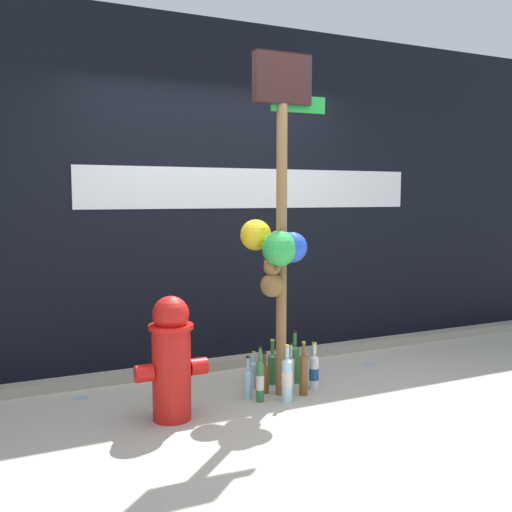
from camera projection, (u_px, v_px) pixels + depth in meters
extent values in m
plane|color=#ADA899|center=(285.00, 407.00, 4.08)|extent=(14.00, 14.00, 0.00)
cube|color=black|center=(210.00, 192.00, 5.27)|extent=(10.00, 0.20, 3.05)
cube|color=silver|center=(258.00, 188.00, 5.35)|extent=(3.32, 0.01, 0.36)
cube|color=gray|center=(229.00, 363.00, 5.02)|extent=(8.00, 0.12, 0.08)
cylinder|color=olive|center=(282.00, 234.00, 4.23)|extent=(0.08, 0.08, 2.43)
cube|color=#198C33|center=(298.00, 104.00, 4.19)|extent=(0.44, 0.03, 0.12)
cube|color=black|center=(282.00, 78.00, 4.11)|extent=(0.44, 0.08, 0.36)
sphere|color=#D66BB2|center=(280.00, 246.00, 4.34)|extent=(0.24, 0.24, 0.24)
sphere|color=green|center=(280.00, 249.00, 4.12)|extent=(0.26, 0.26, 0.26)
sphere|color=blue|center=(292.00, 247.00, 4.17)|extent=(0.22, 0.22, 0.22)
sphere|color=yellow|center=(256.00, 235.00, 4.28)|extent=(0.23, 0.23, 0.23)
sphere|color=brown|center=(272.00, 285.00, 4.16)|extent=(0.17, 0.17, 0.17)
sphere|color=brown|center=(272.00, 267.00, 4.14)|extent=(0.12, 0.12, 0.12)
sphere|color=brown|center=(267.00, 262.00, 4.12)|extent=(0.05, 0.05, 0.05)
sphere|color=brown|center=(277.00, 262.00, 4.16)|extent=(0.05, 0.05, 0.05)
sphere|color=brown|center=(275.00, 268.00, 4.10)|extent=(0.04, 0.04, 0.04)
cylinder|color=red|center=(172.00, 374.00, 3.83)|extent=(0.26, 0.26, 0.62)
cylinder|color=red|center=(171.00, 327.00, 3.80)|extent=(0.30, 0.30, 0.03)
sphere|color=red|center=(171.00, 314.00, 3.79)|extent=(0.24, 0.24, 0.24)
cylinder|color=red|center=(144.00, 373.00, 3.75)|extent=(0.12, 0.12, 0.12)
cylinder|color=red|center=(198.00, 366.00, 3.91)|extent=(0.12, 0.12, 0.12)
cylinder|color=#337038|center=(260.00, 382.00, 4.18)|extent=(0.06, 0.06, 0.29)
cone|color=#337038|center=(260.00, 361.00, 4.16)|extent=(0.06, 0.06, 0.02)
cylinder|color=#337038|center=(260.00, 354.00, 4.16)|extent=(0.03, 0.03, 0.08)
cylinder|color=silver|center=(260.00, 382.00, 4.18)|extent=(0.06, 0.06, 0.11)
cylinder|color=black|center=(260.00, 347.00, 4.15)|extent=(0.03, 0.03, 0.01)
cylinder|color=#93CCE0|center=(254.00, 376.00, 4.47)|extent=(0.06, 0.06, 0.20)
cone|color=#93CCE0|center=(254.00, 362.00, 4.46)|extent=(0.06, 0.06, 0.02)
cylinder|color=#93CCE0|center=(254.00, 357.00, 4.46)|extent=(0.02, 0.02, 0.06)
cylinder|color=gold|center=(254.00, 352.00, 4.45)|extent=(0.03, 0.03, 0.01)
cylinder|color=#337038|center=(272.00, 370.00, 4.58)|extent=(0.08, 0.08, 0.22)
cone|color=#337038|center=(272.00, 355.00, 4.57)|extent=(0.08, 0.08, 0.03)
cylinder|color=#337038|center=(272.00, 347.00, 4.56)|extent=(0.03, 0.03, 0.10)
cylinder|color=gold|center=(272.00, 340.00, 4.56)|extent=(0.04, 0.04, 0.01)
cylinder|color=#337038|center=(294.00, 366.00, 4.60)|extent=(0.08, 0.08, 0.28)
cone|color=#337038|center=(295.00, 347.00, 4.59)|extent=(0.08, 0.08, 0.03)
cylinder|color=#337038|center=(295.00, 339.00, 4.58)|extent=(0.03, 0.03, 0.10)
cylinder|color=black|center=(295.00, 332.00, 4.58)|extent=(0.04, 0.04, 0.01)
cylinder|color=#93CCE0|center=(248.00, 386.00, 4.24)|extent=(0.06, 0.06, 0.19)
cone|color=#93CCE0|center=(248.00, 372.00, 4.23)|extent=(0.06, 0.06, 0.02)
cylinder|color=#93CCE0|center=(248.00, 364.00, 4.23)|extent=(0.02, 0.02, 0.10)
cylinder|color=black|center=(248.00, 357.00, 4.22)|extent=(0.03, 0.03, 0.01)
cylinder|color=silver|center=(314.00, 373.00, 4.46)|extent=(0.07, 0.07, 0.25)
cone|color=silver|center=(314.00, 356.00, 4.44)|extent=(0.07, 0.07, 0.03)
cylinder|color=silver|center=(314.00, 349.00, 4.44)|extent=(0.03, 0.03, 0.08)
cylinder|color=#1E478C|center=(314.00, 374.00, 4.46)|extent=(0.08, 0.08, 0.09)
cylinder|color=gold|center=(314.00, 343.00, 4.43)|extent=(0.04, 0.04, 0.01)
cylinder|color=brown|center=(265.00, 380.00, 4.37)|extent=(0.07, 0.07, 0.20)
cone|color=brown|center=(265.00, 365.00, 4.36)|extent=(0.07, 0.07, 0.03)
cylinder|color=brown|center=(265.00, 359.00, 4.36)|extent=(0.03, 0.03, 0.08)
cylinder|color=black|center=(265.00, 353.00, 4.35)|extent=(0.03, 0.03, 0.01)
cylinder|color=#B2DBEA|center=(287.00, 382.00, 4.18)|extent=(0.08, 0.08, 0.30)
cone|color=#B2DBEA|center=(287.00, 359.00, 4.16)|extent=(0.08, 0.08, 0.03)
cylinder|color=#B2DBEA|center=(287.00, 352.00, 4.15)|extent=(0.03, 0.03, 0.08)
cylinder|color=silver|center=(287.00, 378.00, 4.17)|extent=(0.08, 0.08, 0.10)
cylinder|color=gold|center=(287.00, 346.00, 4.15)|extent=(0.03, 0.03, 0.01)
cylinder|color=brown|center=(303.00, 376.00, 4.32)|extent=(0.06, 0.06, 0.29)
cone|color=brown|center=(304.00, 356.00, 4.30)|extent=(0.06, 0.06, 0.03)
cylinder|color=brown|center=(304.00, 348.00, 4.30)|extent=(0.02, 0.02, 0.08)
cylinder|color=gold|center=(304.00, 342.00, 4.29)|extent=(0.03, 0.03, 0.01)
cylinder|color=silver|center=(290.00, 374.00, 4.45)|extent=(0.06, 0.06, 0.23)
cone|color=silver|center=(291.00, 358.00, 4.44)|extent=(0.06, 0.06, 0.02)
cylinder|color=silver|center=(291.00, 351.00, 4.43)|extent=(0.03, 0.03, 0.09)
cylinder|color=black|center=(291.00, 344.00, 4.43)|extent=(0.03, 0.03, 0.01)
cube|color=#8C99B2|center=(81.00, 398.00, 4.26)|extent=(0.14, 0.13, 0.01)
cube|color=#8C99B2|center=(369.00, 364.00, 5.11)|extent=(0.13, 0.13, 0.01)
cube|color=silver|center=(159.00, 410.00, 4.01)|extent=(0.12, 0.13, 0.01)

